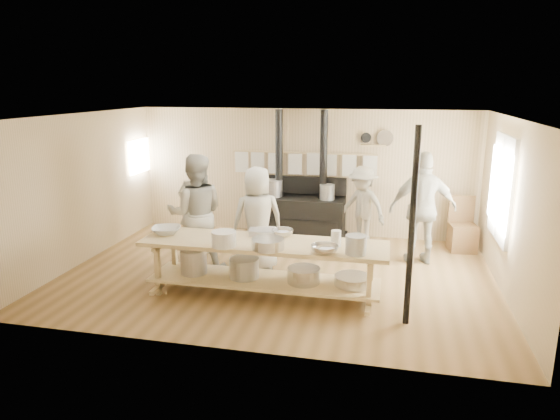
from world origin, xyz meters
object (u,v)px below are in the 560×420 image
Objects in this scene: prep_table at (263,263)px; cook_center at (258,219)px; cook_by_window at (362,206)px; cook_far_left at (196,208)px; chair at (462,235)px; cook_left at (196,214)px; cook_right at (423,208)px; stove at (300,213)px; roasting_pan at (262,232)px.

prep_table is 1.20m from cook_center.
cook_by_window is (1.27, 2.80, 0.26)m from prep_table.
cook_far_left is 1.68× the size of chair.
prep_table is at bearing 131.45° from cook_left.
stove is at bearing -36.19° from cook_right.
chair is (0.81, 0.88, -0.69)m from cook_right.
stove is 2.72m from roasting_pan.
cook_by_window reaches higher than chair.
cook_by_window is at bearing 65.65° from prep_table.
cook_left is 1.00× the size of cook_right.
stove is 1.31× the size of cook_left.
cook_left is 5.00m from chair.
cook_left is (-1.35, 0.80, 0.47)m from prep_table.
cook_left is at bearing -121.42° from stove.
stove reaches higher than cook_by_window.
cook_left reaches higher than cook_right.
cook_right is at bearing 168.60° from cook_far_left.
cook_by_window is 2.82m from roasting_pan.
cook_center is 1.72× the size of chair.
cook_far_left is 1.46m from cook_center.
stove is 1.31m from cook_by_window.
cook_center is at bearing 177.95° from cook_left.
prep_table is 3.50× the size of chair.
cook_right reaches higher than roasting_pan.
chair is at bearing -179.61° from cook_center.
chair is 4.17m from roasting_pan.
cook_center is (0.98, 0.28, -0.11)m from cook_left.
roasting_pan reaches higher than prep_table.
roasting_pan is at bearing 107.33° from prep_table.
cook_center is 4.00m from chair.
cook_far_left is 2.09m from roasting_pan.
stove is 1.66× the size of cook_by_window.
cook_far_left is at bearing -141.82° from stove.
stove reaches higher than cook_far_left.
cook_by_window is at bearing -160.47° from cook_left.
cook_by_window is at bearing -9.88° from stove.
cook_center is at bearing 140.18° from cook_far_left.
cook_left is at bearing -113.57° from cook_by_window.
chair is at bearing -145.48° from cook_right.
roasting_pan is (1.61, -1.34, 0.03)m from cook_far_left.
roasting_pan is at bearing 83.13° from cook_center.
cook_left is at bearing 159.18° from roasting_pan.
cook_far_left reaches higher than chair.
stove reaches higher than roasting_pan.
cook_left is at bearing 149.22° from prep_table.
cook_by_window is at bearing 60.98° from roasting_pan.
chair is at bearing -2.67° from stove.
stove reaches higher than prep_table.
cook_left is 1.27× the size of cook_by_window.
stove reaches higher than cook_center.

